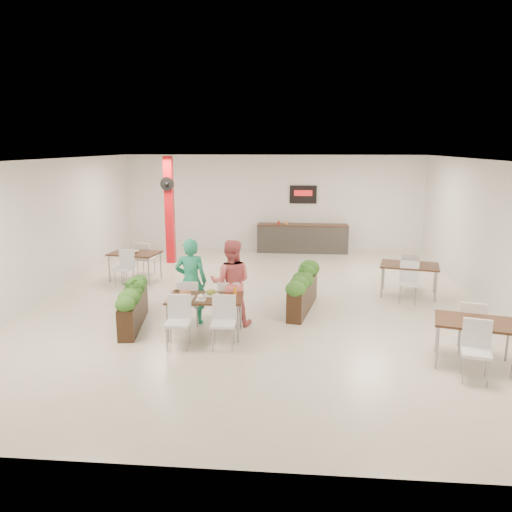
{
  "coord_description": "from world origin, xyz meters",
  "views": [
    {
      "loc": [
        0.89,
        -10.82,
        3.5
      ],
      "look_at": [
        -0.06,
        -0.04,
        1.1
      ],
      "focal_mm": 35.0,
      "sensor_mm": 36.0,
      "label": 1
    }
  ],
  "objects": [
    {
      "name": "main_table",
      "position": [
        -0.84,
        -2.07,
        0.64
      ],
      "size": [
        1.44,
        1.67,
        0.92
      ],
      "rotation": [
        0.0,
        0.0,
        0.05
      ],
      "color": "black",
      "rests_on": "ground"
    },
    {
      "name": "diner_woman",
      "position": [
        -0.43,
        -1.42,
        0.86
      ],
      "size": [
        0.86,
        0.69,
        1.72
      ],
      "primitive_type": "imported",
      "rotation": [
        0.0,
        0.0,
        3.19
      ],
      "color": "#E06365",
      "rests_on": "ground"
    },
    {
      "name": "side_table_a",
      "position": [
        -3.42,
        1.68,
        0.63
      ],
      "size": [
        1.37,
        1.67,
        0.92
      ],
      "rotation": [
        0.0,
        0.0,
        -0.17
      ],
      "color": "black",
      "rests_on": "ground"
    },
    {
      "name": "planter_right",
      "position": [
        0.99,
        -0.43,
        0.5
      ],
      "size": [
        0.7,
        1.95,
        1.03
      ],
      "rotation": [
        0.0,
        0.0,
        1.38
      ],
      "color": "black",
      "rests_on": "ground"
    },
    {
      "name": "diner_man",
      "position": [
        -1.23,
        -1.42,
        0.87
      ],
      "size": [
        0.65,
        0.44,
        1.73
      ],
      "primitive_type": "imported",
      "rotation": [
        0.0,
        0.0,
        3.19
      ],
      "color": "#22956A",
      "rests_on": "ground"
    },
    {
      "name": "planter_left",
      "position": [
        -2.34,
        -1.7,
        0.51
      ],
      "size": [
        0.63,
        1.88,
        0.99
      ],
      "rotation": [
        0.0,
        0.0,
        1.72
      ],
      "color": "black",
      "rests_on": "ground"
    },
    {
      "name": "side_table_c",
      "position": [
        3.73,
        -2.96,
        0.63
      ],
      "size": [
        1.38,
        1.67,
        0.92
      ],
      "rotation": [
        0.0,
        0.0,
        -0.25
      ],
      "color": "black",
      "rests_on": "ground"
    },
    {
      "name": "red_column",
      "position": [
        -3.0,
        3.79,
        1.64
      ],
      "size": [
        0.4,
        0.41,
        3.2
      ],
      "color": "red",
      "rests_on": "ground"
    },
    {
      "name": "service_counter",
      "position": [
        1.0,
        5.65,
        0.49
      ],
      "size": [
        3.0,
        0.64,
        2.2
      ],
      "color": "#2D2B28",
      "rests_on": "ground"
    },
    {
      "name": "room_shell",
      "position": [
        0.0,
        0.0,
        2.01
      ],
      "size": [
        10.1,
        12.1,
        3.22
      ],
      "color": "white",
      "rests_on": "ground"
    },
    {
      "name": "side_table_b",
      "position": [
        3.51,
        0.92,
        0.64
      ],
      "size": [
        1.48,
        1.67,
        0.92
      ],
      "rotation": [
        0.0,
        0.0,
        -0.22
      ],
      "color": "black",
      "rests_on": "ground"
    },
    {
      "name": "ground",
      "position": [
        0.0,
        0.0,
        0.0
      ],
      "size": [
        12.0,
        12.0,
        0.0
      ],
      "primitive_type": "plane",
      "color": "beige",
      "rests_on": "ground"
    }
  ]
}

